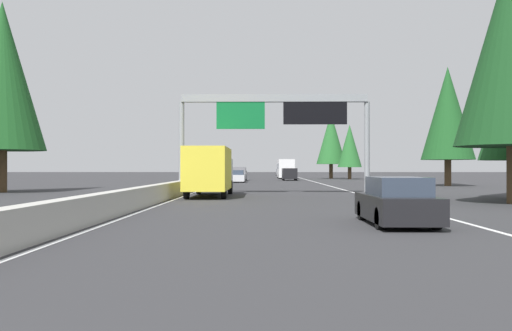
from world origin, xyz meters
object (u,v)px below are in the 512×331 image
object	(u,v)px
sedan_far_center	(396,202)
conifer_right_mid	(448,113)
conifer_left_near	(2,76)
pickup_mid_center	(239,174)
sedan_mid_left	(237,177)
box_truck_near_center	(210,170)
oncoming_near	(200,176)
conifer_right_far	(350,146)
sign_gantry_overhead	(277,115)
minivan_far_right	(289,174)
conifer_right_distant	(331,138)
bus_distant_b	(285,168)
sedan_near_right	(280,173)

from	to	relation	value
sedan_far_center	conifer_right_mid	distance (m)	38.52
conifer_right_mid	conifer_left_near	xyz separation A→B (m)	(-14.08, 36.42, 1.28)
pickup_mid_center	sedan_mid_left	bearing A→B (deg)	-178.56
box_truck_near_center	oncoming_near	xyz separation A→B (m)	(35.04, 4.70, -0.93)
conifer_right_far	sedan_mid_left	bearing A→B (deg)	137.61
sign_gantry_overhead	minivan_far_right	bearing A→B (deg)	-4.03
sign_gantry_overhead	conifer_right_far	distance (m)	48.63
box_truck_near_center	conifer_right_far	world-z (taller)	conifer_right_far
box_truck_near_center	oncoming_near	world-z (taller)	box_truck_near_center
conifer_right_distant	minivan_far_right	bearing A→B (deg)	149.04
sign_gantry_overhead	bus_distant_b	distance (m)	53.60
conifer_right_far	minivan_far_right	bearing A→B (deg)	128.50
sedan_mid_left	pickup_mid_center	world-z (taller)	pickup_mid_center
conifer_right_mid	conifer_right_distant	distance (m)	35.87
sedan_near_right	conifer_left_near	size ratio (longest dim) A/B	0.32
box_truck_near_center	conifer_right_mid	bearing A→B (deg)	-47.77
sedan_far_center	conifer_right_far	xyz separation A→B (m)	(66.05, -9.20, 4.42)
bus_distant_b	conifer_left_near	bearing A→B (deg)	156.42
minivan_far_right	pickup_mid_center	world-z (taller)	pickup_mid_center
sedan_mid_left	conifer_right_mid	world-z (taller)	conifer_right_mid
sedan_mid_left	pickup_mid_center	size ratio (longest dim) A/B	0.79
sign_gantry_overhead	sedan_far_center	world-z (taller)	sign_gantry_overhead
minivan_far_right	sign_gantry_overhead	bearing A→B (deg)	175.97
sedan_near_right	conifer_right_mid	world-z (taller)	conifer_right_mid
sedan_far_center	bus_distant_b	distance (m)	72.44
minivan_far_right	sedan_near_right	bearing A→B (deg)	-0.16
conifer_right_far	sign_gantry_overhead	bearing A→B (deg)	165.23
pickup_mid_center	oncoming_near	distance (m)	7.43
pickup_mid_center	conifer_right_far	xyz separation A→B (m)	(8.95, -16.61, 4.18)
box_truck_near_center	conifer_left_near	world-z (taller)	conifer_left_near
sedan_mid_left	oncoming_near	size ratio (longest dim) A/B	1.00
conifer_right_mid	conifer_left_near	world-z (taller)	conifer_left_near
sedan_mid_left	oncoming_near	bearing A→B (deg)	56.61
conifer_right_mid	conifer_left_near	size ratio (longest dim) A/B	0.85
conifer_right_far	conifer_right_distant	xyz separation A→B (m)	(4.59, 2.28, 1.44)
sedan_far_center	conifer_right_mid	size ratio (longest dim) A/B	0.38
bus_distant_b	oncoming_near	world-z (taller)	bus_distant_b
sedan_mid_left	conifer_right_distant	world-z (taller)	conifer_right_distant
bus_distant_b	conifer_right_mid	xyz separation A→B (m)	(-37.00, -14.13, 5.29)
box_truck_near_center	sedan_far_center	bearing A→B (deg)	-155.63
sign_gantry_overhead	sedan_far_center	size ratio (longest dim) A/B	2.88
box_truck_near_center	conifer_left_near	xyz separation A→B (m)	(5.07, 15.32, 6.67)
sign_gantry_overhead	conifer_left_near	size ratio (longest dim) A/B	0.93
conifer_right_mid	sedan_far_center	bearing A→B (deg)	158.83
sedan_far_center	sedan_near_right	distance (m)	105.50
bus_distant_b	oncoming_near	distance (m)	24.15
conifer_right_mid	oncoming_near	bearing A→B (deg)	58.38
conifer_right_distant	conifer_left_near	xyz separation A→B (m)	(-49.29, 29.62, 1.74)
sign_gantry_overhead	sedan_far_center	bearing A→B (deg)	-170.44
sign_gantry_overhead	sedan_near_right	xyz separation A→B (m)	(86.47, -2.90, -4.59)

